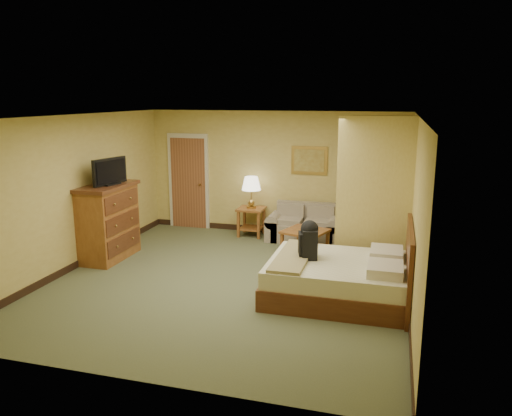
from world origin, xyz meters
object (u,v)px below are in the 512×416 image
(loveseat, at_px, (304,229))
(dresser, at_px, (108,222))
(coffee_table, at_px, (305,237))
(bed, at_px, (343,278))

(loveseat, distance_m, dresser, 3.85)
(loveseat, bearing_deg, coffee_table, -78.92)
(loveseat, distance_m, bed, 2.98)
(coffee_table, distance_m, dresser, 3.61)
(coffee_table, height_order, dresser, dresser)
(loveseat, distance_m, coffee_table, 0.92)
(bed, bearing_deg, dresser, 170.53)
(loveseat, bearing_deg, bed, -68.85)
(loveseat, relative_size, bed, 0.73)
(bed, bearing_deg, loveseat, 111.15)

